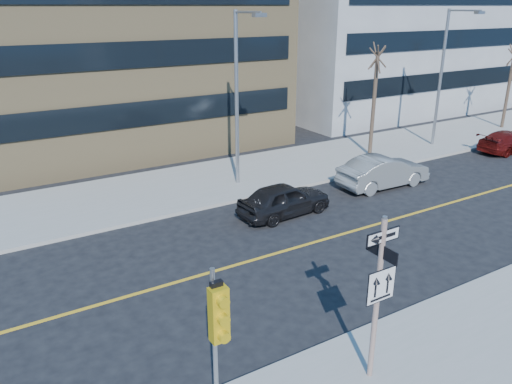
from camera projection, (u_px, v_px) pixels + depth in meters
ground at (306, 325)px, 13.82m from camera, size 120.00×120.00×0.00m
far_sidewalk at (419, 142)px, 32.14m from camera, size 66.00×6.00×0.15m
road_centerline at (465, 199)px, 22.84m from camera, size 40.00×0.14×0.01m
sign_pole at (378, 291)px, 10.95m from camera, size 0.92×0.92×4.06m
traffic_signal at (218, 329)px, 8.68m from camera, size 0.32×0.45×4.00m
parked_car_a at (284, 199)px, 20.87m from camera, size 1.93×4.22×1.40m
parked_car_b at (383, 172)px, 24.14m from camera, size 1.80×4.74×1.54m
parked_car_d at (509, 141)px, 30.00m from camera, size 1.86×4.42×1.27m
streetlight_a at (239, 89)px, 22.70m from camera, size 0.55×2.25×8.00m
streetlight_b at (445, 70)px, 29.50m from camera, size 0.55×2.25×8.00m
street_tree_west at (377, 60)px, 27.24m from camera, size 1.80×1.80×6.35m
building_grey_mid at (368, 16)px, 42.05m from camera, size 20.00×16.00×15.00m
building_grey_far at (492, 8)px, 54.47m from camera, size 18.00×18.00×16.00m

